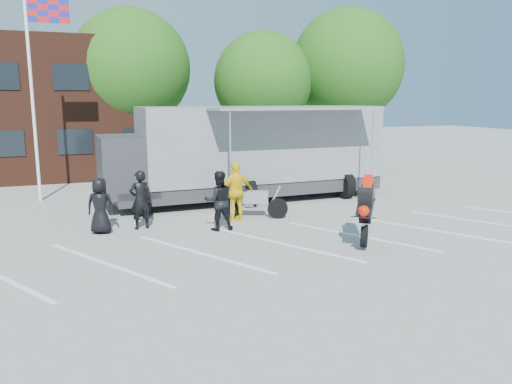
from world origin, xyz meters
TOP-DOWN VIEW (x-y plane):
  - ground at (0.00, 0.00)m, footprint 100.00×100.00m
  - parking_bay_lines at (0.00, 1.00)m, footprint 18.09×13.33m
  - flagpole at (-6.24, 10.00)m, footprint 1.61×0.12m
  - tree_left at (-2.00, 16.00)m, footprint 6.12×6.12m
  - tree_mid at (5.00, 15.00)m, footprint 5.44×5.44m
  - tree_right at (10.00, 14.50)m, footprint 6.46×6.46m
  - transporter_truck at (1.42, 7.20)m, footprint 11.84×5.96m
  - parked_motorcycle at (0.47, 4.23)m, footprint 2.45×1.58m
  - stunt_bike_rider at (2.42, 0.35)m, footprint 1.76×1.93m
  - spectator_leather_a at (-4.53, 4.03)m, footprint 0.97×0.81m
  - spectator_leather_b at (-3.33, 4.15)m, footprint 0.75×0.57m
  - spectator_leather_c at (-1.09, 3.17)m, footprint 0.96×0.78m
  - spectator_hivis at (-0.22, 4.05)m, footprint 1.22×0.64m

SIDE VIEW (x-z plane):
  - ground at x=0.00m, z-range 0.00..0.00m
  - transporter_truck at x=1.42m, z-range -1.86..1.86m
  - parked_motorcycle at x=0.47m, z-range -0.61..0.61m
  - stunt_bike_rider at x=2.42m, z-range -1.05..1.05m
  - parking_bay_lines at x=0.00m, z-range 0.00..0.01m
  - spectator_leather_a at x=-4.53m, z-range 0.00..1.70m
  - spectator_leather_c at x=-1.09m, z-range 0.00..1.85m
  - spectator_leather_b at x=-3.33m, z-range 0.00..1.85m
  - spectator_hivis at x=-0.22m, z-range 0.00..1.99m
  - tree_mid at x=5.00m, z-range 1.10..8.78m
  - flagpole at x=-6.24m, z-range 1.05..9.05m
  - tree_left at x=-2.00m, z-range 1.25..9.89m
  - tree_right at x=10.00m, z-range 1.32..10.44m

